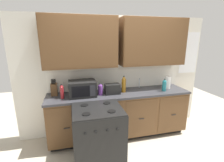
{
  "coord_description": "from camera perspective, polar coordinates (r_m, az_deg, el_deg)",
  "views": [
    {
      "loc": [
        -0.88,
        -2.56,
        1.95
      ],
      "look_at": [
        -0.16,
        0.27,
        1.19
      ],
      "focal_mm": 26.01,
      "sensor_mm": 36.0,
      "label": 1
    }
  ],
  "objects": [
    {
      "name": "ground_plane",
      "position": [
        3.34,
        4.15,
        -21.17
      ],
      "size": [
        8.0,
        8.0,
        0.0
      ],
      "primitive_type": "plane",
      "color": "#B2A893"
    },
    {
      "name": "wall_unit",
      "position": [
        3.2,
        1.93,
        8.93
      ],
      "size": [
        3.92,
        0.4,
        2.39
      ],
      "color": "silver",
      "rests_on": "ground_plane"
    },
    {
      "name": "counter_run",
      "position": [
        3.34,
        2.7,
        -11.52
      ],
      "size": [
        2.75,
        0.64,
        0.94
      ],
      "color": "black",
      "rests_on": "ground_plane"
    },
    {
      "name": "stove_range",
      "position": [
        2.7,
        -4.93,
        -18.68
      ],
      "size": [
        0.76,
        0.68,
        0.95
      ],
      "color": "black",
      "rests_on": "ground_plane"
    },
    {
      "name": "microwave",
      "position": [
        2.99,
        -10.35,
        -2.58
      ],
      "size": [
        0.48,
        0.37,
        0.28
      ],
      "color": "black",
      "rests_on": "counter_run"
    },
    {
      "name": "toaster",
      "position": [
        3.07,
        0.13,
        -2.78
      ],
      "size": [
        0.28,
        0.18,
        0.19
      ],
      "color": "black",
      "rests_on": "counter_run"
    },
    {
      "name": "knife_block",
      "position": [
        3.16,
        -19.67,
        -2.73
      ],
      "size": [
        0.11,
        0.14,
        0.31
      ],
      "color": "#52361E",
      "rests_on": "counter_run"
    },
    {
      "name": "sink_faucet",
      "position": [
        3.49,
        9.53,
        -0.76
      ],
      "size": [
        0.02,
        0.02,
        0.2
      ],
      "primitive_type": "cylinder",
      "color": "#B2B5BA",
      "rests_on": "counter_run"
    },
    {
      "name": "paper_towel_roll",
      "position": [
        3.58,
        19.01,
        -0.46
      ],
      "size": [
        0.12,
        0.12,
        0.26
      ],
      "primitive_type": "cylinder",
      "color": "white",
      "rests_on": "counter_run"
    },
    {
      "name": "bottle_teal",
      "position": [
        3.39,
        17.88,
        -1.37
      ],
      "size": [
        0.08,
        0.08,
        0.25
      ],
      "color": "#1E707A",
      "rests_on": "counter_run"
    },
    {
      "name": "bottle_violet",
      "position": [
        3.01,
        -4.1,
        -2.89
      ],
      "size": [
        0.08,
        0.08,
        0.22
      ],
      "color": "#663384",
      "rests_on": "counter_run"
    },
    {
      "name": "bottle_red",
      "position": [
        2.94,
        -17.19,
        -3.55
      ],
      "size": [
        0.06,
        0.06,
        0.26
      ],
      "color": "maroon",
      "rests_on": "counter_run"
    },
    {
      "name": "bottle_amber",
      "position": [
        3.16,
        4.14,
        -1.14
      ],
      "size": [
        0.08,
        0.08,
        0.32
      ],
      "color": "#9E6619",
      "rests_on": "counter_run"
    }
  ]
}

